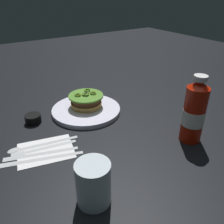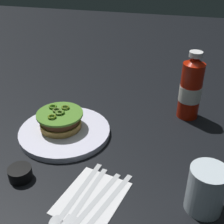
# 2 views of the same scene
# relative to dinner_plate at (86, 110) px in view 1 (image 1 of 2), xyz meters

# --- Properties ---
(ground_plane) EXTENTS (3.00, 3.00, 0.00)m
(ground_plane) POSITION_rel_dinner_plate_xyz_m (-0.02, 0.11, -0.01)
(ground_plane) COLOR black
(dinner_plate) EXTENTS (0.25, 0.25, 0.02)m
(dinner_plate) POSITION_rel_dinner_plate_xyz_m (0.00, 0.00, 0.00)
(dinner_plate) COLOR white
(dinner_plate) RESTS_ON ground_plane
(burger_sandwich) EXTENTS (0.13, 0.13, 0.05)m
(burger_sandwich) POSITION_rel_dinner_plate_xyz_m (-0.01, -0.01, 0.03)
(burger_sandwich) COLOR #B1873F
(burger_sandwich) RESTS_ON dinner_plate
(ketchup_bottle) EXTENTS (0.07, 0.07, 0.21)m
(ketchup_bottle) POSITION_rel_dinner_plate_xyz_m (-0.18, 0.33, 0.09)
(ketchup_bottle) COLOR #B41B07
(ketchup_bottle) RESTS_ON ground_plane
(water_glass) EXTENTS (0.08, 0.08, 0.10)m
(water_glass) POSITION_rel_dinner_plate_xyz_m (0.18, 0.37, 0.04)
(water_glass) COLOR silver
(water_glass) RESTS_ON ground_plane
(condiment_cup) EXTENTS (0.05, 0.05, 0.03)m
(condiment_cup) POSITION_rel_dinner_plate_xyz_m (0.19, -0.03, 0.01)
(condiment_cup) COLOR black
(condiment_cup) RESTS_ON ground_plane
(napkin) EXTENTS (0.18, 0.15, 0.00)m
(napkin) POSITION_rel_dinner_plate_xyz_m (0.21, 0.14, -0.01)
(napkin) COLOR white
(napkin) RESTS_ON ground_plane
(spoon_utensil) EXTENTS (0.20, 0.05, 0.00)m
(spoon_utensil) POSITION_rel_dinner_plate_xyz_m (0.23, 0.10, -0.00)
(spoon_utensil) COLOR silver
(spoon_utensil) RESTS_ON napkin
(fork_utensil) EXTENTS (0.18, 0.05, 0.00)m
(fork_utensil) POSITION_rel_dinner_plate_xyz_m (0.22, 0.13, -0.00)
(fork_utensil) COLOR silver
(fork_utensil) RESTS_ON napkin
(steak_knife) EXTENTS (0.20, 0.08, 0.00)m
(steak_knife) POSITION_rel_dinner_plate_xyz_m (0.23, 0.15, -0.00)
(steak_knife) COLOR silver
(steak_knife) RESTS_ON napkin
(butter_knife) EXTENTS (0.22, 0.08, 0.00)m
(butter_knife) POSITION_rel_dinner_plate_xyz_m (0.24, 0.17, -0.00)
(butter_knife) COLOR silver
(butter_knife) RESTS_ON napkin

